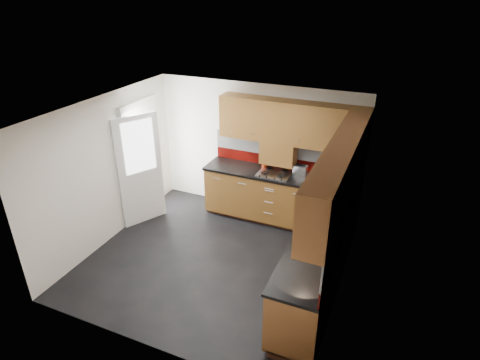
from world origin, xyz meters
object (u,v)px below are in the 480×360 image
at_px(utensil_pot, 265,163).
at_px(food_processor, 339,189).
at_px(gas_hob, 275,173).
at_px(toaster, 300,170).

relative_size(utensil_pot, food_processor, 1.41).
height_order(utensil_pot, food_processor, utensil_pot).
distance_m(utensil_pot, food_processor, 1.53).
xyz_separation_m(gas_hob, toaster, (0.41, 0.16, 0.07)).
bearing_deg(food_processor, toaster, 143.91).
xyz_separation_m(toaster, food_processor, (0.76, -0.55, 0.05)).
relative_size(gas_hob, toaster, 2.33).
bearing_deg(toaster, gas_hob, -157.98).
height_order(gas_hob, food_processor, food_processor).
height_order(gas_hob, toaster, toaster).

